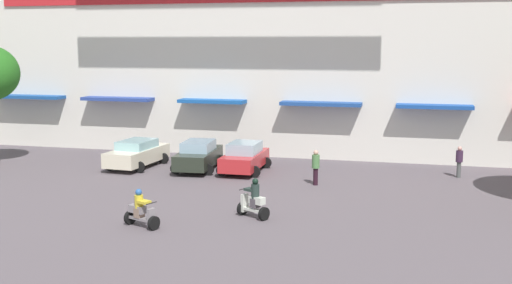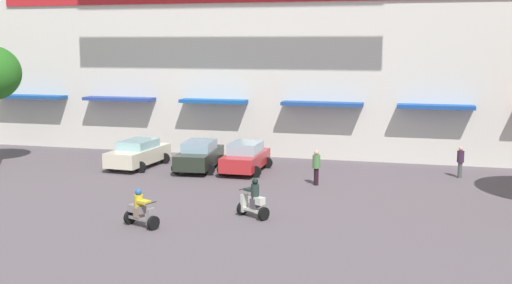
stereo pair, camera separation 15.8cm
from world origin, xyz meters
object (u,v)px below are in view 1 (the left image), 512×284
at_px(parked_car_2, 245,157).
at_px(scooter_rider_2, 253,201).
at_px(parked_car_0, 137,153).
at_px(scooter_rider_0, 141,212).
at_px(pedestrian_1, 316,165).
at_px(pedestrian_0, 459,160).
at_px(parked_car_1, 199,155).

height_order(parked_car_2, scooter_rider_2, scooter_rider_2).
height_order(parked_car_0, scooter_rider_0, parked_car_0).
distance_m(parked_car_2, scooter_rider_2, 8.92).
xyz_separation_m(parked_car_2, pedestrian_1, (4.14, -2.17, 0.18)).
xyz_separation_m(scooter_rider_2, pedestrian_1, (1.42, 6.33, 0.31)).
distance_m(parked_car_2, pedestrian_0, 10.99).
relative_size(parked_car_0, scooter_rider_0, 3.02).
height_order(parked_car_0, scooter_rider_2, scooter_rider_2).
bearing_deg(parked_car_2, scooter_rider_0, -95.24).
height_order(scooter_rider_2, pedestrian_1, pedestrian_1).
height_order(parked_car_0, pedestrian_0, pedestrian_0).
distance_m(parked_car_2, pedestrian_1, 4.68).
distance_m(parked_car_0, pedestrian_0, 17.06).
bearing_deg(parked_car_0, parked_car_1, 2.39).
bearing_deg(parked_car_0, pedestrian_0, 5.30).
xyz_separation_m(parked_car_1, pedestrian_1, (6.70, -2.10, 0.18)).
xyz_separation_m(parked_car_1, parked_car_2, (2.56, 0.06, -0.00)).
relative_size(parked_car_2, scooter_rider_2, 2.55).
bearing_deg(pedestrian_0, parked_car_1, -173.94).
relative_size(parked_car_2, pedestrian_0, 2.53).
bearing_deg(parked_car_1, parked_car_0, -177.61).
height_order(scooter_rider_2, pedestrian_0, pedestrian_0).
relative_size(parked_car_2, scooter_rider_0, 2.70).
bearing_deg(scooter_rider_0, parked_car_1, 98.35).
relative_size(parked_car_2, pedestrian_1, 2.37).
bearing_deg(pedestrian_1, scooter_rider_0, -120.81).
bearing_deg(parked_car_2, scooter_rider_2, -72.21).
xyz_separation_m(parked_car_1, scooter_rider_2, (5.28, -8.43, -0.13)).
relative_size(parked_car_0, scooter_rider_2, 2.85).
bearing_deg(scooter_rider_2, parked_car_0, 136.72).
bearing_deg(parked_car_1, scooter_rider_0, -81.65).
bearing_deg(parked_car_1, parked_car_2, 1.37).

